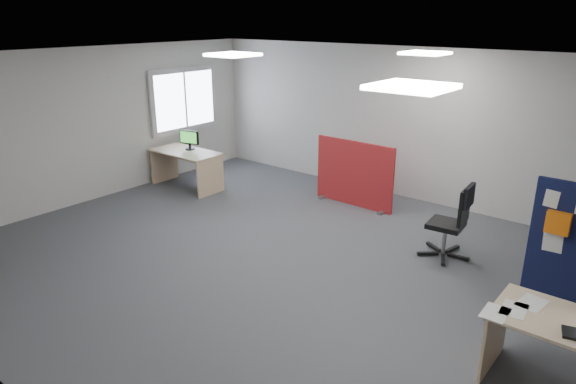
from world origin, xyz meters
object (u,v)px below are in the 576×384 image
Objects in this scene: office_chair at (455,217)px; second_desk at (188,160)px; red_divider at (354,174)px; monitor_second at (189,139)px.

second_desk is at bearing 177.23° from office_chair.
office_chair is at bearing -22.15° from red_divider.
red_divider is 1.44× the size of office_chair.
red_divider is at bearing 21.17° from second_desk.
second_desk is 1.32× the size of office_chair.
red_divider is 2.38m from office_chair.
monitor_second is (-0.03, 0.10, 0.39)m from second_desk.
office_chair is at bearing -12.92° from monitor_second.
monitor_second is at bearing 176.09° from office_chair.
office_chair is (2.19, -0.94, 0.04)m from red_divider.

